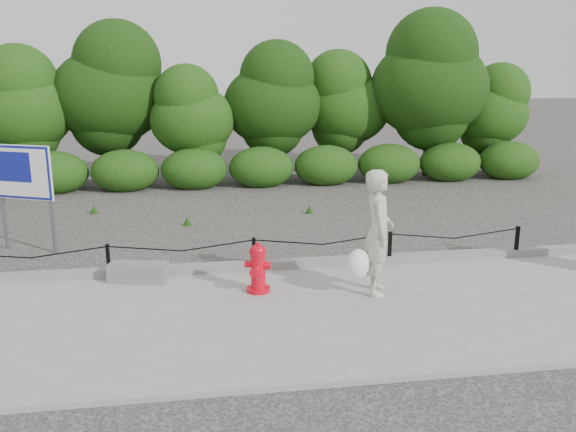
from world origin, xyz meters
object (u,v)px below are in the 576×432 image
(pedestrian, at_px, (377,234))
(concrete_block, at_px, (138,272))
(fire_hydrant, at_px, (258,268))
(advertising_sign, at_px, (22,177))

(pedestrian, height_order, concrete_block, pedestrian)
(fire_hydrant, distance_m, advertising_sign, 5.36)
(pedestrian, distance_m, advertising_sign, 7.02)
(pedestrian, relative_size, advertising_sign, 0.94)
(fire_hydrant, bearing_deg, concrete_block, 179.80)
(fire_hydrant, height_order, advertising_sign, advertising_sign)
(concrete_block, xyz_separation_m, advertising_sign, (-2.32, 2.29, 1.27))
(fire_hydrant, relative_size, advertising_sign, 0.39)
(fire_hydrant, distance_m, pedestrian, 1.97)
(pedestrian, xyz_separation_m, concrete_block, (-3.80, 1.12, -0.82))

